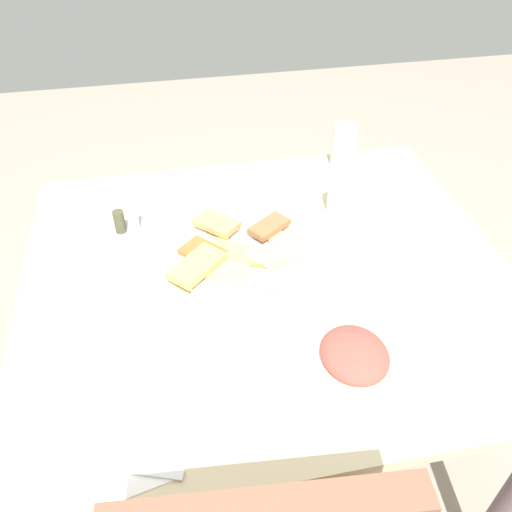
# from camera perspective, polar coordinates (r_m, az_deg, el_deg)

# --- Properties ---
(ground_plane) EXTENTS (6.00, 6.00, 0.00)m
(ground_plane) POSITION_cam_1_polar(r_m,az_deg,el_deg) (1.75, 0.97, -20.07)
(ground_plane) COLOR gray
(dining_table) EXTENTS (1.08, 0.95, 0.74)m
(dining_table) POSITION_cam_1_polar(r_m,az_deg,el_deg) (1.21, 1.32, -4.51)
(dining_table) COLOR beige
(dining_table) RESTS_ON ground_plane
(pide_platter) EXTENTS (0.32, 0.30, 0.05)m
(pide_platter) POSITION_cam_1_polar(r_m,az_deg,el_deg) (1.18, -2.17, 0.14)
(pide_platter) COLOR white
(pide_platter) RESTS_ON dining_table
(salad_plate_greens) EXTENTS (0.20, 0.20, 0.05)m
(salad_plate_greens) POSITION_cam_1_polar(r_m,az_deg,el_deg) (0.99, 10.72, -10.78)
(salad_plate_greens) COLOR white
(salad_plate_greens) RESTS_ON dining_table
(soda_can) EXTENTS (0.08, 0.08, 0.12)m
(soda_can) POSITION_cam_1_polar(r_m,az_deg,el_deg) (1.52, 9.56, 11.79)
(soda_can) COLOR silver
(soda_can) RESTS_ON dining_table
(drinking_glass) EXTENTS (0.07, 0.07, 0.09)m
(drinking_glass) POSITION_cam_1_polar(r_m,az_deg,el_deg) (1.33, 9.31, 6.40)
(drinking_glass) COLOR silver
(drinking_glass) RESTS_ON dining_table
(paper_napkin) EXTENTS (0.14, 0.14, 0.00)m
(paper_napkin) POSITION_cam_1_polar(r_m,az_deg,el_deg) (0.91, -13.61, -20.76)
(paper_napkin) COLOR white
(paper_napkin) RESTS_ON dining_table
(fork) EXTENTS (0.20, 0.06, 0.00)m
(fork) POSITION_cam_1_polar(r_m,az_deg,el_deg) (0.91, -13.67, -19.66)
(fork) COLOR silver
(fork) RESTS_ON paper_napkin
(spoon) EXTENTS (0.17, 0.07, 0.00)m
(spoon) POSITION_cam_1_polar(r_m,az_deg,el_deg) (0.89, -13.64, -21.64)
(spoon) COLOR silver
(spoon) RESTS_ON paper_napkin
(condiment_caddy) EXTENTS (0.11, 0.11, 0.08)m
(condiment_caddy) POSITION_cam_1_polar(r_m,az_deg,el_deg) (1.28, -13.88, 3.19)
(condiment_caddy) COLOR #B2B2B7
(condiment_caddy) RESTS_ON dining_table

